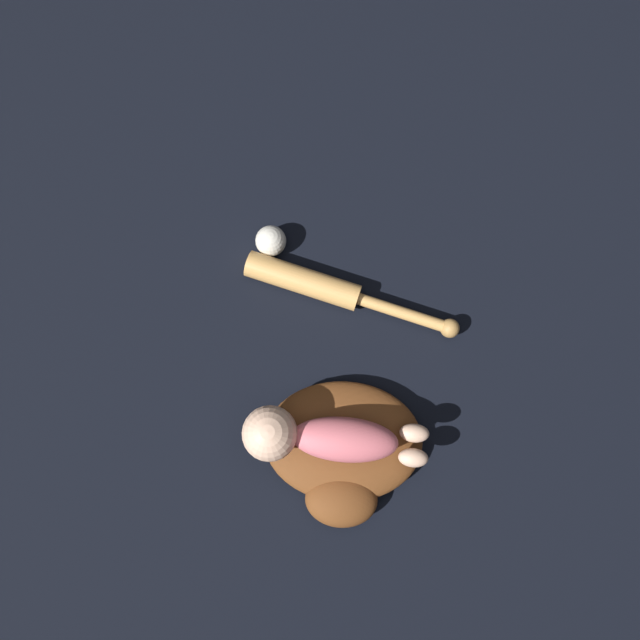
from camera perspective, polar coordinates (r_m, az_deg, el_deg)
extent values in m
plane|color=black|center=(1.46, 0.34, -9.66)|extent=(6.00, 6.00, 0.00)
ellipsoid|color=brown|center=(1.42, 2.14, -10.96)|extent=(0.36, 0.28, 0.08)
ellipsoid|color=brown|center=(1.42, 1.97, -16.06)|extent=(0.16, 0.12, 0.08)
ellipsoid|color=#D16670|center=(1.34, 2.27, -10.87)|extent=(0.23, 0.11, 0.08)
sphere|color=beige|center=(1.33, -4.62, -10.28)|extent=(0.12, 0.12, 0.12)
ellipsoid|color=beige|center=(1.37, 8.52, -12.35)|extent=(0.07, 0.04, 0.04)
ellipsoid|color=beige|center=(1.38, 8.62, -10.19)|extent=(0.07, 0.04, 0.04)
cylinder|color=tan|center=(1.48, -1.58, 3.61)|extent=(0.28, 0.14, 0.06)
cylinder|color=tan|center=(1.48, 7.66, 0.61)|extent=(0.22, 0.10, 0.03)
sphere|color=#B68649|center=(1.49, 11.78, -0.74)|extent=(0.05, 0.05, 0.05)
sphere|color=silver|center=(1.51, -4.52, 7.22)|extent=(0.07, 0.07, 0.07)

